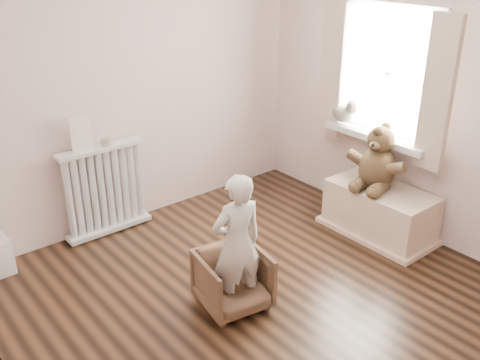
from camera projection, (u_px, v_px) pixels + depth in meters
floor at (261, 296)px, 4.19m from camera, size 3.60×3.60×0.01m
back_wall at (135, 88)px, 4.92m from camera, size 3.60×0.02×2.60m
right_wall at (418, 96)px, 4.69m from camera, size 0.02×3.60×2.60m
window at (389, 73)px, 4.81m from camera, size 0.03×0.90×1.10m
window_sill at (376, 136)px, 5.00m from camera, size 0.22×1.10×0.06m
curtain_left at (437, 95)px, 4.37m from camera, size 0.06×0.26×1.30m
curtain_right at (333, 71)px, 5.18m from camera, size 0.06×0.26×1.30m
radiator at (106, 195)px, 4.95m from camera, size 0.82×0.16×0.87m
paper_doll at (81, 134)px, 4.60m from camera, size 0.19×0.02×0.32m
tin_a at (106, 142)px, 4.78m from camera, size 0.09×0.09×0.06m
armchair at (233, 280)px, 4.00m from camera, size 0.56×0.57×0.45m
child at (237, 244)px, 3.82m from camera, size 0.43×0.32×1.09m
toy_bench at (380, 214)px, 5.02m from camera, size 0.52×0.98×0.46m
teddy_bear at (378, 166)px, 4.86m from camera, size 0.55×0.46×0.60m
plush_cat at (343, 113)px, 5.22m from camera, size 0.24×0.33×0.25m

